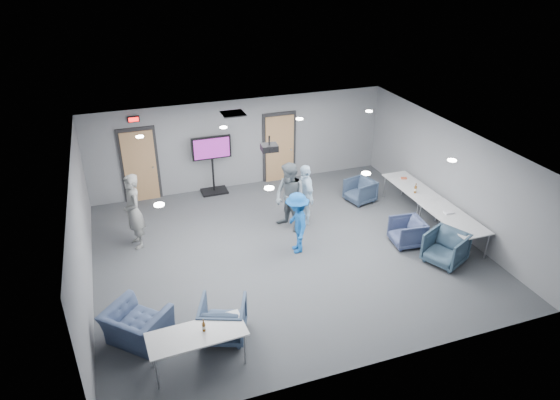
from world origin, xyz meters
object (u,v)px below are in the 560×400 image
object	(u,v)px
table_right_a	(411,187)
chair_right_b	(407,232)
tv_stand	(212,161)
table_front_left	(197,336)
bottle_right	(415,189)
person_d	(297,223)
chair_front_a	(223,319)
chair_right_c	(445,248)
person_c	(305,194)
table_right_b	(454,219)
projector	(269,148)
bottle_front	(204,327)
person_b	(290,198)
person_a	(133,211)
chair_right_a	(360,191)
chair_front_b	(137,326)

from	to	relation	value
table_right_a	chair_right_b	bearing A→B (deg)	145.98
tv_stand	table_front_left	bearing A→B (deg)	-104.70
chair_right_b	tv_stand	size ratio (longest dim) A/B	0.43
bottle_right	tv_stand	world-z (taller)	tv_stand
chair_right_b	bottle_right	world-z (taller)	bottle_right
table_front_left	person_d	bearing A→B (deg)	41.72
chair_front_a	chair_right_c	bearing A→B (deg)	-151.44
person_c	chair_right_c	xyz separation A→B (m)	(2.40, -2.85, -0.45)
person_d	table_right_b	size ratio (longest dim) A/B	0.80
table_right_a	table_right_b	distance (m)	1.90
chair_right_c	projector	world-z (taller)	projector
table_right_b	bottle_front	distance (m)	6.88
person_b	chair_right_c	world-z (taller)	person_b
person_b	bottle_right	size ratio (longest dim) A/B	6.57
chair_right_b	table_right_b	world-z (taller)	table_right_b
person_a	person_c	world-z (taller)	person_a
table_right_b	projector	size ratio (longest dim) A/B	4.72
chair_right_c	person_a	bearing A→B (deg)	-140.97
chair_right_a	chair_front_a	world-z (taller)	chair_front_a
chair_right_b	person_c	bearing A→B (deg)	-126.79
table_right_a	projector	bearing A→B (deg)	90.79
person_c	bottle_right	world-z (taller)	person_c
person_c	chair_right_b	world-z (taller)	person_c
person_b	bottle_right	xyz separation A→B (m)	(3.40, -0.49, -0.09)
chair_front_b	bottle_front	bearing A→B (deg)	-177.29
person_d	chair_right_a	xyz separation A→B (m)	(2.66, 1.84, -0.44)
person_d	person_c	bearing A→B (deg)	158.73
person_b	chair_front_a	bearing A→B (deg)	-61.44
person_b	person_a	bearing A→B (deg)	-121.34
person_a	bottle_right	world-z (taller)	person_a
person_a	chair_front_b	world-z (taller)	person_a
tv_stand	chair_right_a	bearing A→B (deg)	-27.28
chair_right_b	table_front_left	distance (m)	6.10
tv_stand	person_d	bearing A→B (deg)	-72.68
bottle_front	projector	xyz separation A→B (m)	(2.45, 3.80, 1.58)
person_d	table_front_left	world-z (taller)	person_d
person_d	bottle_front	xyz separation A→B (m)	(-2.83, -2.89, 0.04)
chair_right_c	chair_front_a	world-z (taller)	chair_front_a
chair_front_a	bottle_front	distance (m)	0.84
person_b	projector	xyz separation A→B (m)	(-0.57, -0.12, 1.48)
chair_right_b	table_right_a	size ratio (longest dim) A/B	0.40
chair_right_b	chair_front_a	distance (m)	5.33
chair_right_b	bottle_right	distance (m)	1.57
chair_right_a	bottle_right	bearing A→B (deg)	22.56
chair_front_b	projector	size ratio (longest dim) A/B	2.63
chair_right_c	bottle_front	world-z (taller)	bottle_front
person_a	table_front_left	size ratio (longest dim) A/B	1.10
table_right_b	person_b	bearing A→B (deg)	61.17
table_right_a	projector	distance (m)	4.48
table_right_b	bottle_front	size ratio (longest dim) A/B	8.07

